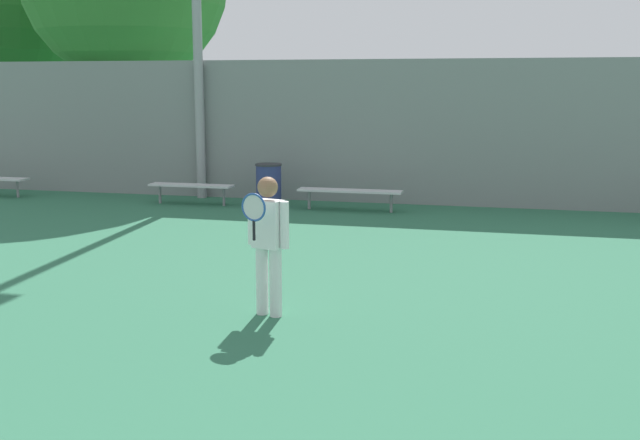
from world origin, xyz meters
TOP-DOWN VIEW (x-y plane):
  - tennis_player at (-0.61, 7.01)m, footprint 0.52×0.47m
  - bench_courtside_near at (-1.12, 14.17)m, footprint 2.17×0.40m
  - bench_courtside_far at (-4.64, 14.17)m, footprint 1.87×0.40m
  - trash_bin at (-2.92, 14.34)m, footprint 0.57×0.57m
  - back_fence at (0.00, 15.34)m, footprint 24.89×0.06m
  - tree_dark_dense at (-13.16, 20.04)m, footprint 4.76×4.76m

SIDE VIEW (x-z plane):
  - bench_courtside_far at x=-4.64m, z-range 0.18..0.62m
  - bench_courtside_near at x=-1.12m, z-range 0.18..0.62m
  - trash_bin at x=-2.92m, z-range 0.00..0.92m
  - tennis_player at x=-0.61m, z-range 0.10..1.69m
  - back_fence at x=0.00m, z-range 0.00..3.12m
  - tree_dark_dense at x=-13.16m, z-range 1.18..8.34m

